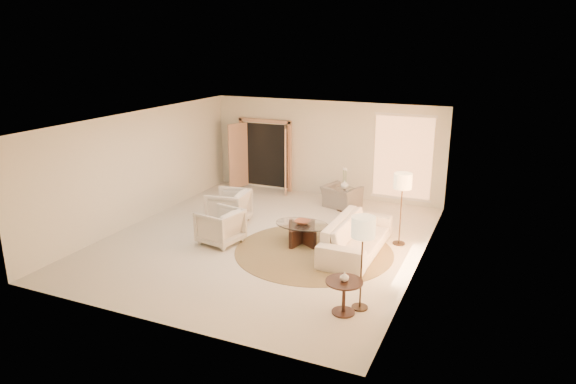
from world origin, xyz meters
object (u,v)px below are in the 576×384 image
at_px(armchair_left, 229,205).
at_px(end_table, 344,291).
at_px(bowl, 302,222).
at_px(end_vase, 344,277).
at_px(accent_chair, 342,193).
at_px(side_vase, 345,185).
at_px(sofa, 357,236).
at_px(side_table, 344,197).
at_px(floor_lamp_near, 403,184).
at_px(coffee_table, 302,231).
at_px(floor_lamp_far, 363,231).
at_px(armchair_right, 220,225).

height_order(armchair_left, end_table, armchair_left).
xyz_separation_m(bowl, end_vase, (1.83, -2.63, 0.17)).
distance_m(accent_chair, side_vase, 0.40).
bearing_deg(accent_chair, end_vase, 127.36).
bearing_deg(sofa, side_table, 23.37).
bearing_deg(armchair_left, end_vase, 45.84).
relative_size(floor_lamp_near, end_vase, 10.25).
height_order(coffee_table, floor_lamp_far, floor_lamp_far).
xyz_separation_m(floor_lamp_near, floor_lamp_far, (-0.00, -3.19, 0.01)).
height_order(floor_lamp_near, side_vase, floor_lamp_near).
relative_size(accent_chair, end_table, 1.47).
relative_size(floor_lamp_near, floor_lamp_far, 0.99).
distance_m(end_table, floor_lamp_near, 3.61).
xyz_separation_m(armchair_right, side_table, (1.86, 3.41, -0.07)).
xyz_separation_m(coffee_table, floor_lamp_near, (2.04, 0.84, 1.12)).
relative_size(armchair_left, floor_lamp_near, 0.57).
distance_m(end_table, floor_lamp_far, 1.07).
xyz_separation_m(accent_chair, floor_lamp_far, (2.04, -5.22, 1.01)).
bearing_deg(end_vase, floor_lamp_far, 51.94).
bearing_deg(bowl, sofa, 0.16).
xyz_separation_m(sofa, coffee_table, (-1.28, -0.00, -0.08)).
relative_size(armchair_right, floor_lamp_far, 0.53).
bearing_deg(floor_lamp_far, armchair_left, 146.24).
relative_size(sofa, floor_lamp_far, 1.52).
distance_m(armchair_left, bowl, 2.25).
distance_m(sofa, floor_lamp_far, 2.69).
bearing_deg(side_table, armchair_right, -118.54).
bearing_deg(accent_chair, floor_lamp_near, 154.13).
height_order(accent_chair, bowl, accent_chair).
relative_size(floor_lamp_far, bowl, 4.81).
bearing_deg(bowl, armchair_left, 167.71).
bearing_deg(end_table, bowl, 124.88).
distance_m(sofa, end_vase, 2.70).
relative_size(armchair_right, end_vase, 5.44).
bearing_deg(end_table, coffee_table, 124.88).
xyz_separation_m(side_table, floor_lamp_far, (1.89, -5.02, 1.05)).
relative_size(side_table, floor_lamp_far, 0.37).
height_order(armchair_left, floor_lamp_near, floor_lamp_near).
bearing_deg(coffee_table, side_vase, 86.84).
xyz_separation_m(armchair_right, bowl, (1.71, 0.75, 0.07)).
bearing_deg(armchair_left, sofa, 75.68).
bearing_deg(accent_chair, bowl, 108.87).
xyz_separation_m(coffee_table, floor_lamp_far, (2.04, -2.36, 1.13)).
xyz_separation_m(accent_chair, end_table, (1.83, -5.49, 0.00)).
xyz_separation_m(armchair_right, side_vase, (1.86, 3.41, 0.28)).
distance_m(floor_lamp_far, end_vase, 0.82).
height_order(bowl, end_vase, end_vase).
height_order(side_table, end_vase, end_vase).
height_order(floor_lamp_far, end_vase, floor_lamp_far).
height_order(sofa, armchair_left, armchair_left).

